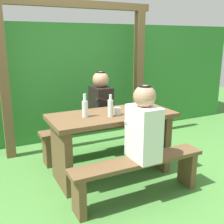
{
  "coord_description": "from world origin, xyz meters",
  "views": [
    {
      "loc": [
        -1.32,
        -2.64,
        1.54
      ],
      "look_at": [
        0.0,
        0.0,
        0.76
      ],
      "focal_mm": 44.0,
      "sensor_mm": 36.0,
      "label": 1
    }
  ],
  "objects_px": {
    "picnic_table": "(112,134)",
    "bottle_right": "(111,107)",
    "person_white_shirt": "(144,126)",
    "person_black_coat": "(101,101)",
    "bench_near": "(139,170)",
    "bench_far": "(93,135)",
    "bottle_left": "(85,108)",
    "drinking_glass": "(118,111)",
    "cell_phone": "(133,114)"
  },
  "relations": [
    {
      "from": "person_white_shirt",
      "to": "bottle_left",
      "type": "distance_m",
      "value": 0.69
    },
    {
      "from": "bench_near",
      "to": "bottle_right",
      "type": "xyz_separation_m",
      "value": [
        -0.07,
        0.48,
        0.54
      ]
    },
    {
      "from": "bottle_left",
      "to": "picnic_table",
      "type": "bearing_deg",
      "value": -1.15
    },
    {
      "from": "bench_far",
      "to": "picnic_table",
      "type": "bearing_deg",
      "value": -90.0
    },
    {
      "from": "bottle_left",
      "to": "person_white_shirt",
      "type": "bearing_deg",
      "value": -58.2
    },
    {
      "from": "bench_near",
      "to": "bottle_left",
      "type": "xyz_separation_m",
      "value": [
        -0.32,
        0.59,
        0.54
      ]
    },
    {
      "from": "picnic_table",
      "to": "person_white_shirt",
      "type": "distance_m",
      "value": 0.63
    },
    {
      "from": "bench_far",
      "to": "person_white_shirt",
      "type": "relative_size",
      "value": 1.95
    },
    {
      "from": "bench_near",
      "to": "person_black_coat",
      "type": "xyz_separation_m",
      "value": [
        0.12,
        1.16,
        0.45
      ]
    },
    {
      "from": "drinking_glass",
      "to": "bottle_right",
      "type": "relative_size",
      "value": 0.34
    },
    {
      "from": "person_white_shirt",
      "to": "bottle_right",
      "type": "bearing_deg",
      "value": 103.22
    },
    {
      "from": "person_white_shirt",
      "to": "bottle_right",
      "type": "xyz_separation_m",
      "value": [
        -0.11,
        0.48,
        0.08
      ]
    },
    {
      "from": "person_white_shirt",
      "to": "person_black_coat",
      "type": "bearing_deg",
      "value": 85.97
    },
    {
      "from": "bench_far",
      "to": "bottle_right",
      "type": "xyz_separation_m",
      "value": [
        -0.07,
        -0.68,
        0.54
      ]
    },
    {
      "from": "picnic_table",
      "to": "bench_far",
      "type": "height_order",
      "value": "picnic_table"
    },
    {
      "from": "person_white_shirt",
      "to": "person_black_coat",
      "type": "height_order",
      "value": "same"
    },
    {
      "from": "bench_near",
      "to": "cell_phone",
      "type": "height_order",
      "value": "cell_phone"
    },
    {
      "from": "picnic_table",
      "to": "bench_far",
      "type": "relative_size",
      "value": 1.0
    },
    {
      "from": "person_white_shirt",
      "to": "person_black_coat",
      "type": "xyz_separation_m",
      "value": [
        0.08,
        1.15,
        0.0
      ]
    },
    {
      "from": "person_white_shirt",
      "to": "drinking_glass",
      "type": "xyz_separation_m",
      "value": [
        -0.01,
        0.5,
        0.03
      ]
    },
    {
      "from": "person_white_shirt",
      "to": "drinking_glass",
      "type": "bearing_deg",
      "value": 91.38
    },
    {
      "from": "bench_near",
      "to": "drinking_glass",
      "type": "xyz_separation_m",
      "value": [
        0.03,
        0.51,
        0.48
      ]
    },
    {
      "from": "picnic_table",
      "to": "bench_near",
      "type": "distance_m",
      "value": 0.61
    },
    {
      "from": "picnic_table",
      "to": "bench_near",
      "type": "bearing_deg",
      "value": -90.0
    },
    {
      "from": "bench_near",
      "to": "person_white_shirt",
      "type": "height_order",
      "value": "person_white_shirt"
    },
    {
      "from": "picnic_table",
      "to": "bottle_left",
      "type": "distance_m",
      "value": 0.46
    },
    {
      "from": "bench_near",
      "to": "cell_phone",
      "type": "bearing_deg",
      "value": 66.2
    },
    {
      "from": "bench_near",
      "to": "person_white_shirt",
      "type": "bearing_deg",
      "value": 4.35
    },
    {
      "from": "bottle_right",
      "to": "bench_far",
      "type": "bearing_deg",
      "value": 84.28
    },
    {
      "from": "bench_near",
      "to": "bench_far",
      "type": "xyz_separation_m",
      "value": [
        0.0,
        1.16,
        0.0
      ]
    },
    {
      "from": "bench_far",
      "to": "cell_phone",
      "type": "xyz_separation_m",
      "value": [
        0.19,
        -0.72,
        0.44
      ]
    },
    {
      "from": "picnic_table",
      "to": "bottle_right",
      "type": "relative_size",
      "value": 5.83
    },
    {
      "from": "picnic_table",
      "to": "drinking_glass",
      "type": "distance_m",
      "value": 0.29
    },
    {
      "from": "drinking_glass",
      "to": "bottle_right",
      "type": "xyz_separation_m",
      "value": [
        -0.1,
        -0.03,
        0.06
      ]
    },
    {
      "from": "person_black_coat",
      "to": "bottle_right",
      "type": "xyz_separation_m",
      "value": [
        -0.19,
        -0.68,
        0.08
      ]
    },
    {
      "from": "bottle_left",
      "to": "bottle_right",
      "type": "xyz_separation_m",
      "value": [
        0.25,
        -0.11,
        -0.0
      ]
    },
    {
      "from": "picnic_table",
      "to": "bottle_right",
      "type": "distance_m",
      "value": 0.36
    },
    {
      "from": "bench_far",
      "to": "drinking_glass",
      "type": "bearing_deg",
      "value": -87.24
    },
    {
      "from": "bench_near",
      "to": "bench_far",
      "type": "bearing_deg",
      "value": 90.0
    },
    {
      "from": "bottle_right",
      "to": "person_white_shirt",
      "type": "bearing_deg",
      "value": -76.78
    },
    {
      "from": "bottle_left",
      "to": "bottle_right",
      "type": "relative_size",
      "value": 1.05
    },
    {
      "from": "bottle_left",
      "to": "bottle_right",
      "type": "height_order",
      "value": "bottle_left"
    },
    {
      "from": "person_white_shirt",
      "to": "bottle_right",
      "type": "relative_size",
      "value": 3.0
    },
    {
      "from": "person_white_shirt",
      "to": "bottle_right",
      "type": "distance_m",
      "value": 0.5
    },
    {
      "from": "bench_near",
      "to": "bench_far",
      "type": "distance_m",
      "value": 1.16
    },
    {
      "from": "drinking_glass",
      "to": "bottle_left",
      "type": "height_order",
      "value": "bottle_left"
    },
    {
      "from": "bench_far",
      "to": "person_black_coat",
      "type": "relative_size",
      "value": 1.95
    },
    {
      "from": "picnic_table",
      "to": "person_black_coat",
      "type": "xyz_separation_m",
      "value": [
        0.12,
        0.58,
        0.25
      ]
    },
    {
      "from": "person_black_coat",
      "to": "bench_near",
      "type": "bearing_deg",
      "value": -96.16
    },
    {
      "from": "drinking_glass",
      "to": "cell_phone",
      "type": "height_order",
      "value": "drinking_glass"
    }
  ]
}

